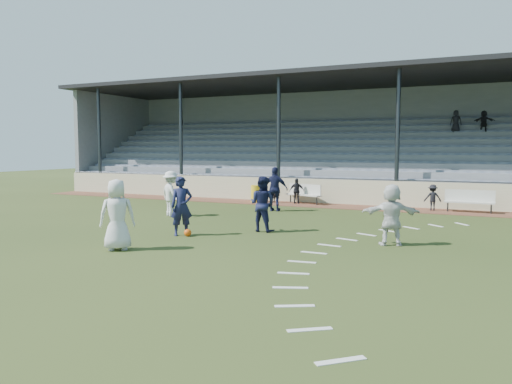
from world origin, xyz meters
TOP-DOWN VIEW (x-y plane):
  - ground at (0.00, 0.00)m, footprint 90.00×90.00m
  - cinder_track at (0.00, 10.50)m, footprint 34.00×2.00m
  - retaining_wall at (0.00, 11.55)m, footprint 34.00×0.18m
  - bench_left at (-1.31, 10.93)m, footprint 2.01×1.15m
  - bench_right at (6.22, 10.66)m, footprint 2.01×0.52m
  - trash_bin at (-3.72, 10.45)m, footprint 0.53×0.53m
  - football at (-1.50, 0.69)m, footprint 0.23×0.23m
  - player_white_lead at (-2.07, -1.87)m, footprint 1.11×1.07m
  - player_navy_lead at (-1.75, 0.75)m, footprint 0.80×0.78m
  - player_navy_mid at (0.21, 2.53)m, footprint 0.94×0.77m
  - player_white_wing at (-4.69, 4.40)m, footprint 1.36×1.16m
  - player_navy_wing at (-1.49, 7.64)m, footprint 1.17×0.59m
  - player_white_back at (4.49, 1.92)m, footprint 1.70×1.00m
  - sub_left_near at (-2.73, 10.69)m, footprint 0.44×0.31m
  - sub_left_far at (-1.62, 10.70)m, footprint 0.78×0.51m
  - sub_right at (4.73, 10.67)m, footprint 0.82×0.60m
  - grandstand at (0.00, 16.26)m, footprint 34.60×9.00m
  - penalty_arc at (4.12, 0.00)m, footprint 3.89×14.63m

SIDE VIEW (x-z plane):
  - ground at x=0.00m, z-range 0.00..0.00m
  - penalty_arc at x=4.12m, z-range 0.00..0.01m
  - cinder_track at x=0.00m, z-range 0.00..0.02m
  - football at x=-1.50m, z-range 0.00..0.23m
  - trash_bin at x=-3.72m, z-range 0.02..0.88m
  - bench_left at x=-1.31m, z-range 0.11..1.06m
  - bench_right at x=6.22m, z-range 0.11..1.06m
  - sub_left_near at x=-2.73m, z-range 0.02..1.16m
  - sub_right at x=4.73m, z-range 0.02..1.16m
  - retaining_wall at x=0.00m, z-range 0.00..1.20m
  - sub_left_far at x=-1.62m, z-range 0.02..1.26m
  - player_white_back at x=4.49m, z-range 0.00..1.75m
  - player_navy_mid at x=0.21m, z-range 0.00..1.82m
  - player_white_wing at x=-4.69m, z-range 0.00..1.83m
  - player_navy_lead at x=-1.75m, z-range 0.00..1.86m
  - player_white_lead at x=-2.07m, z-range 0.00..1.92m
  - player_navy_wing at x=-1.49m, z-range 0.00..1.93m
  - grandstand at x=0.00m, z-range -1.10..5.51m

